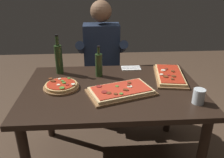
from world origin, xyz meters
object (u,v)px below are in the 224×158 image
Objects in this scene: tumbler_near_camera at (199,97)px; pizza_round_far at (61,86)px; oil_bottle_amber at (99,65)px; seated_diner at (102,57)px; pizza_rectangular_front at (121,91)px; diner_chair at (102,75)px; dining_table at (112,98)px; wine_bottle_dark at (59,58)px; pizza_rectangular_left at (170,75)px.

pizza_round_far is at bearing 163.04° from tumbler_near_camera.
seated_diner reaches higher than oil_bottle_amber.
tumbler_near_camera is at bearing -19.08° from pizza_rectangular_front.
oil_bottle_amber is 0.72m from diner_chair.
pizza_round_far is at bearing -115.17° from seated_diner.
dining_table is at bearing -85.02° from seated_diner.
oil_bottle_amber is (-0.16, 0.34, 0.09)m from pizza_rectangular_front.
seated_diner reaches higher than diner_chair.
dining_table is 1.05× the size of seated_diner.
pizza_round_far is at bearing -80.60° from wine_bottle_dark.
pizza_rectangular_left is 0.81m from seated_diner.
wine_bottle_dark reaches higher than pizza_rectangular_front.
diner_chair is (-0.57, 0.69, -0.27)m from pizza_rectangular_left.
diner_chair is at bearing 86.45° from oil_bottle_amber.
dining_table is at bearing 117.78° from pizza_rectangular_front.
dining_table is at bearing -162.43° from pizza_rectangular_left.
tumbler_near_camera is at bearing -26.48° from dining_table.
oil_bottle_amber is 0.31× the size of diner_chair.
seated_diner is at bearing 85.60° from oil_bottle_amber.
tumbler_near_camera is at bearing -60.69° from diner_chair.
dining_table is 0.66m from tumbler_near_camera.
seated_diner reaches higher than wine_bottle_dark.
wine_bottle_dark is 3.34× the size of tumbler_near_camera.
seated_diner is at bearing 94.98° from dining_table.
pizza_rectangular_front is at bearing 160.92° from tumbler_near_camera.
oil_bottle_amber is at bearing -94.40° from seated_diner.
pizza_round_far is 0.95m from diner_chair.
wine_bottle_dark is (-0.46, 0.33, 0.24)m from dining_table.
wine_bottle_dark is (-0.97, 0.17, 0.12)m from pizza_rectangular_left.
dining_table is at bearing -35.64° from wine_bottle_dark.
pizza_round_far is 2.64× the size of tumbler_near_camera.
seated_diner is at bearing 135.01° from pizza_rectangular_left.
pizza_rectangular_front is at bearing -149.31° from pizza_rectangular_left.
oil_bottle_amber is at bearing 173.07° from pizza_rectangular_left.
pizza_round_far is (-0.40, 0.01, 0.12)m from dining_table.
wine_bottle_dark reaches higher than dining_table.
pizza_round_far is at bearing -143.39° from oil_bottle_amber.
wine_bottle_dark is at bearing 139.72° from pizza_rectangular_front.
seated_diner is (-0.06, 0.74, 0.10)m from dining_table.
tumbler_near_camera is 0.12× the size of diner_chair.
oil_bottle_amber is 0.21× the size of seated_diner.
diner_chair is at bearing 68.04° from pizza_round_far.
wine_bottle_dark is (-0.05, 0.32, 0.12)m from pizza_round_far.
wine_bottle_dark is at bearing 144.36° from dining_table.
oil_bottle_amber is at bearing 114.85° from pizza_rectangular_front.
wine_bottle_dark is 1.29× the size of oil_bottle_amber.
oil_bottle_amber is at bearing 113.47° from dining_table.
oil_bottle_amber is (-0.61, 0.07, 0.09)m from pizza_rectangular_left.
diner_chair reaches higher than pizza_rectangular_left.
pizza_rectangular_front is at bearing -62.22° from dining_table.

